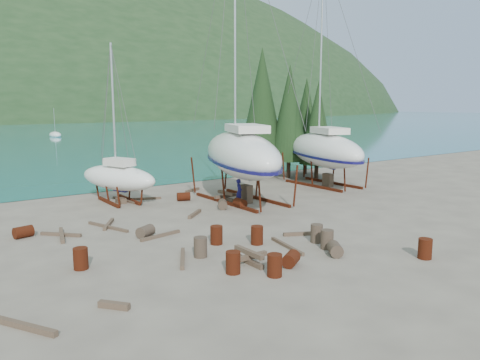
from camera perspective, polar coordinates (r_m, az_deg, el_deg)
ground at (r=25.41m, az=2.91°, el=-5.70°), size 600.00×600.00×0.00m
far_house_right at (r=214.01m, az=-23.89°, el=7.47°), size 6.60×5.60×5.60m
cypress_near_right at (r=41.81m, az=6.05°, el=8.14°), size 3.60×3.60×10.00m
cypress_mid_right at (r=41.43m, az=9.44°, el=6.86°), size 3.06×3.06×8.50m
cypress_back_left at (r=42.36m, az=2.71°, el=9.38°), size 4.14×4.14×11.50m
cypress_far_right at (r=44.60m, az=8.06°, el=7.42°), size 3.24×3.24×9.00m
moored_boat_mid at (r=102.50m, az=-21.60°, el=5.13°), size 2.00×5.00×6.05m
large_sailboat_near at (r=31.37m, az=0.11°, el=3.24°), size 8.20×13.38×20.31m
large_sailboat_far at (r=38.28m, az=10.18°, el=3.68°), size 7.03×11.83×18.00m
small_sailboat_shore at (r=32.28m, az=-14.63°, el=0.36°), size 4.24×6.84×10.46m
worker at (r=30.72m, az=-0.10°, el=-1.45°), size 0.68×0.74×1.70m
drum_0 at (r=18.50m, az=-0.85°, el=-10.02°), size 0.58×0.58×0.88m
drum_1 at (r=21.02m, az=11.52°, el=-8.26°), size 0.98×1.05×0.58m
drum_2 at (r=25.62m, az=-24.91°, el=-5.77°), size 0.98×0.75×0.58m
drum_3 at (r=18.24m, az=4.24°, el=-10.32°), size 0.58×0.58×0.88m
drum_4 at (r=32.24m, az=-6.90°, el=-2.02°), size 1.03×0.87×0.58m
drum_5 at (r=22.77m, az=9.32°, el=-6.44°), size 0.58×0.58×0.88m
drum_6 at (r=29.90m, az=0.01°, el=-2.84°), size 0.65×0.92×0.58m
drum_7 at (r=21.67m, az=21.63°, el=-7.78°), size 0.58×0.58×0.88m
drum_8 at (r=19.99m, az=-18.85°, el=-9.05°), size 0.58×0.58×0.88m
drum_10 at (r=22.18m, az=2.09°, el=-6.74°), size 0.58×0.58×0.88m
drum_11 at (r=29.58m, az=-2.13°, el=-2.98°), size 0.96×1.05×0.58m
drum_12 at (r=19.46m, az=6.24°, el=-9.56°), size 1.05×0.96×0.58m
drum_14 at (r=22.22m, az=-2.88°, el=-6.72°), size 0.58×0.58×0.88m
drum_15 at (r=23.84m, az=-11.45°, el=-6.16°), size 1.05×0.93×0.58m
drum_16 at (r=20.46m, az=-4.84°, el=-8.15°), size 0.58×0.58×0.88m
drum_17 at (r=21.87m, az=10.57°, el=-7.12°), size 0.58×0.58×0.88m
timber_0 at (r=32.92m, az=-13.98°, el=-2.38°), size 0.56×2.69×0.14m
timber_2 at (r=25.06m, az=-20.91°, el=-6.30°), size 0.78×2.57×0.19m
timber_3 at (r=21.87m, az=5.76°, el=-8.02°), size 0.68×2.73×0.15m
timber_4 at (r=26.55m, az=-15.71°, el=-5.20°), size 1.29×1.94×0.17m
timber_6 at (r=35.68m, az=-5.82°, el=-1.23°), size 1.56×0.87×0.19m
timber_7 at (r=23.90m, az=7.48°, el=-6.51°), size 1.74×0.96×0.17m
timber_8 at (r=27.99m, az=-5.54°, el=-4.13°), size 1.59×1.39×0.19m
timber_9 at (r=33.08m, az=-11.44°, el=-2.23°), size 2.04×0.97×0.15m
timber_11 at (r=23.76m, az=-9.66°, el=-6.69°), size 2.35×0.59×0.15m
timber_12 at (r=20.23m, az=-7.02°, el=-9.45°), size 1.37×2.24×0.17m
timber_13 at (r=16.17m, az=-15.11°, el=-14.54°), size 0.84×0.97×0.22m
timber_14 at (r=15.96m, az=-25.64°, el=-15.54°), size 1.75×2.81×0.18m
timber_15 at (r=26.03m, az=-15.81°, el=-5.51°), size 1.15×3.00×0.15m
timber_17 at (r=25.26m, az=-20.99°, el=-6.21°), size 1.63×1.69×0.16m
timber_pile_fore at (r=19.57m, az=1.08°, el=-9.36°), size 1.80×1.80×0.60m
timber_pile_aft at (r=32.18m, az=-1.71°, el=-1.96°), size 1.80×1.80×0.60m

